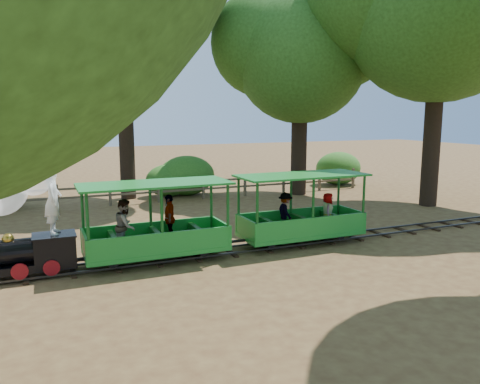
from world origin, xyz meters
name	(u,v)px	position (x,y,z in m)	size (l,w,h in m)	color
ground	(263,248)	(0.00, 0.00, 0.00)	(90.00, 90.00, 0.00)	olive
track	(263,246)	(0.00, 0.00, 0.07)	(22.00, 1.00, 0.10)	#3F3D3A
locomotive	(12,207)	(-6.18, 0.07, 1.65)	(2.55, 1.20, 2.93)	black
carriage_front	(153,230)	(-3.07, 0.02, 0.82)	(3.69, 1.53, 1.92)	#1E892B
carriage_rear	(301,217)	(1.20, 0.01, 0.78)	(3.69, 1.51, 1.92)	#1E892B
oak_ne	(299,49)	(5.47, 7.58, 6.57)	(7.51, 6.61, 9.27)	#2D2116
fence	(181,187)	(0.00, 8.00, 0.58)	(18.10, 0.10, 1.00)	brown
shrub_mid_w	(186,175)	(0.63, 9.30, 0.91)	(2.63, 2.02, 1.82)	#2D6B1E
shrub_mid_e	(169,180)	(-0.21, 9.30, 0.73)	(2.12, 1.63, 1.47)	#2D6B1E
shrub_east	(338,168)	(9.00, 9.30, 0.87)	(2.51, 1.93, 1.74)	#2D6B1E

